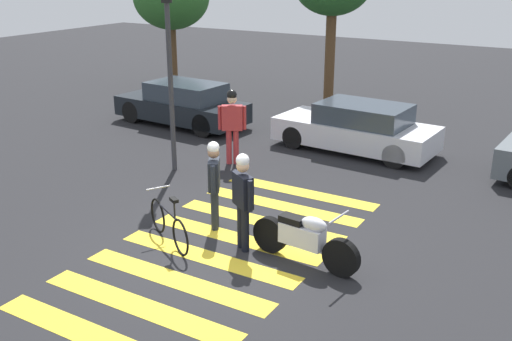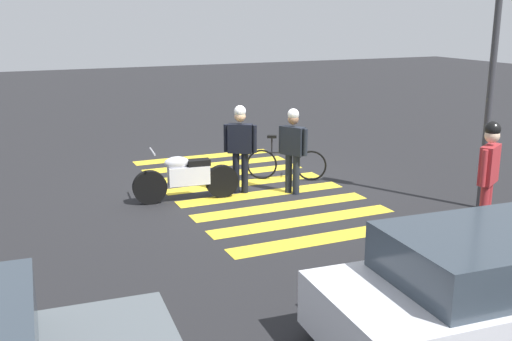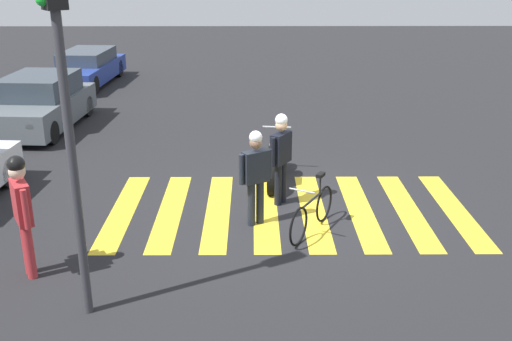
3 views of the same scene
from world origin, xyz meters
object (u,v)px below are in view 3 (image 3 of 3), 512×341
Objects in this scene: police_motorcycle at (274,161)px; car_blue_hatchback at (86,68)px; leaning_bicycle at (312,212)px; pedestrian_bystander at (22,207)px; traffic_light_pole at (63,86)px; officer_by_motorcycle at (256,172)px; officer_on_foot at (281,152)px; car_grey_coupe at (40,104)px.

police_motorcycle is 0.44× the size of car_blue_hatchback.
car_blue_hatchback is (12.51, 7.12, 0.23)m from leaning_bicycle.
pedestrian_bystander is 2.49m from traffic_light_pole.
officer_by_motorcycle is (0.35, 0.98, 0.63)m from leaning_bicycle.
officer_by_motorcycle is at bearing -153.17° from car_blue_hatchback.
leaning_bicycle is (-2.46, -0.57, -0.09)m from police_motorcycle.
pedestrian_bystander reaches higher than officer_on_foot.
officer_by_motorcycle is 3.86m from pedestrian_bystander.
traffic_light_pole is (-1.00, -1.11, 1.99)m from pedestrian_bystander.
officer_on_foot is at bearing -176.21° from police_motorcycle.
car_grey_coupe is at bearing -177.65° from car_blue_hatchback.
car_blue_hatchback reaches higher than police_motorcycle.
car_grey_coupe is at bearing 17.11° from pedestrian_bystander.
police_motorcycle is 1.20× the size of officer_by_motorcycle.
traffic_light_pole is (-9.10, -3.60, 2.43)m from car_grey_coupe.
officer_on_foot is at bearing -36.75° from traffic_light_pole.
traffic_light_pole reaches higher than officer_on_foot.
traffic_light_pole is at bearing -165.60° from car_blue_hatchback.
traffic_light_pole is (-4.91, 2.72, 2.66)m from police_motorcycle.
officer_on_foot is 8.35m from car_grey_coupe.
police_motorcycle is at bearing -28.96° from traffic_light_pole.
officer_on_foot is 4.77m from pedestrian_bystander.
car_grey_coupe is at bearing 46.00° from leaning_bicycle.
officer_on_foot is at bearing -54.91° from pedestrian_bystander.
officer_by_motorcycle is 0.41× the size of car_grey_coupe.
pedestrian_bystander is 8.49m from car_grey_coupe.
officer_on_foot reaches higher than car_blue_hatchback.
officer_on_foot is 0.38× the size of traffic_light_pole.
police_motorcycle is at bearing -146.88° from car_blue_hatchback.
police_motorcycle is 1.35× the size of leaning_bicycle.
leaning_bicycle is 9.58m from car_grey_coupe.
police_motorcycle is at bearing -44.38° from pedestrian_bystander.
leaning_bicycle is 1.21m from officer_by_motorcycle.
car_blue_hatchback is at bearing 14.40° from traffic_light_pole.
officer_by_motorcycle is at bearing 169.07° from police_motorcycle.
officer_by_motorcycle is at bearing 152.78° from officer_on_foot.
pedestrian_bystander is 0.41× the size of traffic_light_pole.
car_blue_hatchback is at bearing 33.12° from police_motorcycle.
officer_on_foot is 0.38× the size of car_blue_hatchback.
officer_on_foot reaches higher than officer_by_motorcycle.
police_motorcycle is 1.09× the size of pedestrian_bystander.
traffic_light_pole reaches higher than officer_by_motorcycle.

